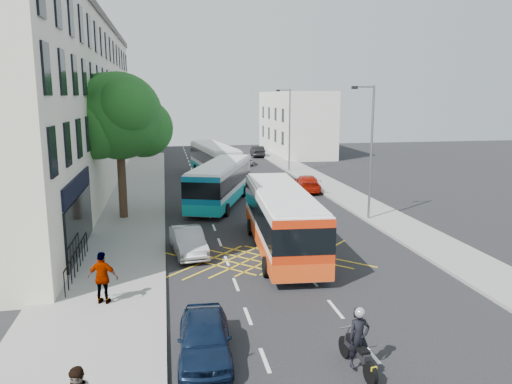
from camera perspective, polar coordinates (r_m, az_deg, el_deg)
name	(u,v)px	position (r m, az deg, el deg)	size (l,w,h in m)	color
ground	(336,309)	(18.65, 9.07, -13.08)	(120.00, 120.00, 0.00)	black
pavement_left	(124,218)	(32.02, -14.85, -2.90)	(5.00, 70.00, 0.15)	gray
pavement_right	(367,208)	(34.58, 12.61, -1.77)	(3.00, 70.00, 0.15)	gray
terrace_main	(55,106)	(41.32, -22.03, 9.10)	(8.30, 45.00, 13.50)	beige
terrace_far	(103,114)	(71.52, -17.09, 8.48)	(8.00, 20.00, 10.00)	silver
building_right	(294,123)	(66.29, 4.42, 7.90)	(6.00, 18.00, 8.00)	silver
street_tree	(119,117)	(31.12, -15.44, 8.27)	(6.30, 5.70, 8.80)	#382619
lamp_near	(370,145)	(30.63, 12.89, 5.21)	(1.45, 0.15, 8.00)	slate
lamp_far	(289,126)	(49.58, 3.74, 7.58)	(1.45, 0.15, 8.00)	slate
railings	(77,259)	(22.72, -19.79, -7.21)	(0.08, 5.60, 1.14)	black
bus_near	(281,219)	(24.56, 2.92, -3.06)	(3.25, 10.98, 3.05)	silver
bus_mid	(220,183)	(34.97, -4.09, 1.06)	(5.74, 10.63, 2.93)	silver
bus_far	(214,160)	(46.83, -4.80, 3.65)	(3.87, 10.99, 3.03)	silver
motorbike	(358,341)	(14.66, 11.62, -16.36)	(0.69, 2.12, 1.88)	black
parked_car_blue	(205,338)	(15.16, -5.89, -16.23)	(1.53, 3.79, 1.29)	black
parked_car_silver	(188,241)	(24.35, -7.75, -5.62)	(1.36, 3.89, 1.28)	#97989E
red_hatchback	(307,183)	(40.03, 5.82, 1.01)	(1.82, 4.48, 1.30)	#A51507
distant_car_grey	(216,156)	(57.88, -4.56, 4.16)	(2.30, 4.98, 1.38)	#47484F
distant_car_silver	(245,159)	(55.26, -1.21, 3.84)	(1.56, 3.89, 1.32)	#9B9FA3
distant_car_dark	(257,151)	(62.50, 0.16, 4.68)	(1.41, 4.05, 1.33)	black
pedestrian_far	(103,278)	(19.00, -17.11, -9.36)	(1.13, 0.47, 1.93)	gray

